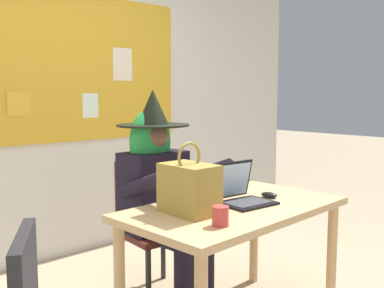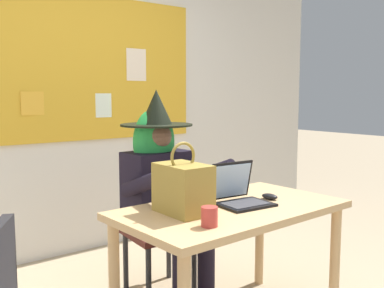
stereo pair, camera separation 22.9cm
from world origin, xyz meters
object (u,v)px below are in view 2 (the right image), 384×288
object	(u,v)px
laptop	(240,195)
computer_mouse	(270,196)
desk_main	(231,223)
chair_at_desk	(153,218)
handbag	(183,188)
coffee_mug	(209,217)
person_costumed	(162,181)

from	to	relation	value
laptop	computer_mouse	xyz separation A→B (m)	(0.22, -0.03, -0.04)
desk_main	chair_at_desk	size ratio (longest dim) A/B	1.47
laptop	handbag	distance (m)	0.38
handbag	coffee_mug	size ratio (longest dim) A/B	3.98
person_costumed	handbag	size ratio (longest dim) A/B	3.61
chair_at_desk	laptop	xyz separation A→B (m)	(0.13, -0.71, 0.27)
desk_main	computer_mouse	distance (m)	0.31
laptop	computer_mouse	size ratio (longest dim) A/B	3.00
person_costumed	computer_mouse	distance (m)	0.71
chair_at_desk	desk_main	bearing A→B (deg)	9.57
chair_at_desk	computer_mouse	distance (m)	0.85
laptop	coffee_mug	distance (m)	0.47
computer_mouse	handbag	size ratio (longest dim) A/B	0.28
chair_at_desk	computer_mouse	size ratio (longest dim) A/B	8.54
coffee_mug	desk_main	bearing A→B (deg)	32.19
chair_at_desk	person_costumed	bearing A→B (deg)	3.10
person_costumed	coffee_mug	world-z (taller)	person_costumed
coffee_mug	chair_at_desk	bearing A→B (deg)	73.07
desk_main	handbag	world-z (taller)	handbag
computer_mouse	laptop	bearing A→B (deg)	163.79
desk_main	handbag	distance (m)	0.38
computer_mouse	coffee_mug	bearing A→B (deg)	-171.11
desk_main	person_costumed	size ratio (longest dim) A/B	0.96
handbag	coffee_mug	world-z (taller)	handbag
desk_main	chair_at_desk	bearing A→B (deg)	94.54
desk_main	handbag	xyz separation A→B (m)	(-0.30, 0.05, 0.23)
chair_at_desk	coffee_mug	distance (m)	1.01
laptop	computer_mouse	world-z (taller)	laptop
laptop	handbag	bearing A→B (deg)	178.75
computer_mouse	handbag	bearing A→B (deg)	164.73
desk_main	coffee_mug	bearing A→B (deg)	-147.81
coffee_mug	person_costumed	bearing A→B (deg)	70.96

